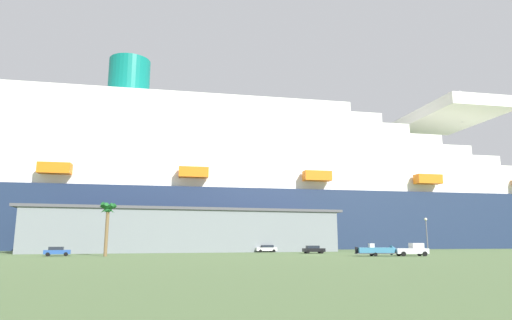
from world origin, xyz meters
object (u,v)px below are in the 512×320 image
at_px(parked_car_red_hatchback, 153,249).
at_px(street_lamp, 426,230).
at_px(palm_tree, 108,213).
at_px(parked_car_black_coupe, 313,249).
at_px(parked_car_blue_suv, 57,251).
at_px(small_boat_on_trailer, 379,250).
at_px(parked_car_white_van, 266,248).
at_px(cruise_ship, 243,191).
at_px(pickup_truck, 412,250).

bearing_deg(parked_car_red_hatchback, street_lamp, -24.47).
bearing_deg(palm_tree, parked_car_black_coupe, 7.07).
height_order(palm_tree, parked_car_blue_suv, palm_tree).
distance_m(small_boat_on_trailer, parked_car_white_van, 29.51).
xyz_separation_m(small_boat_on_trailer, parked_car_red_hatchback, (-36.59, 29.35, -0.13)).
bearing_deg(small_boat_on_trailer, parked_car_blue_suv, 164.10).
bearing_deg(cruise_ship, parked_car_red_hatchback, -127.59).
distance_m(pickup_truck, parked_car_white_van, 33.25).
xyz_separation_m(small_boat_on_trailer, parked_car_blue_suv, (-53.24, 15.17, -0.13)).
bearing_deg(parked_car_red_hatchback, parked_car_black_coupe, -22.27).
bearing_deg(parked_car_red_hatchback, small_boat_on_trailer, -38.74).
bearing_deg(parked_car_blue_suv, cruise_ship, 48.61).
xyz_separation_m(palm_tree, parked_car_blue_suv, (-8.14, 3.66, -6.43)).
relative_size(small_boat_on_trailer, parked_car_blue_suv, 1.91).
bearing_deg(parked_car_white_van, street_lamp, -38.15).
bearing_deg(parked_car_black_coupe, parked_car_red_hatchback, 157.73).
bearing_deg(street_lamp, parked_car_white_van, 141.85).
bearing_deg(small_boat_on_trailer, parked_car_black_coupe, 107.26).
relative_size(parked_car_black_coupe, parked_car_red_hatchback, 1.05).
bearing_deg(street_lamp, pickup_truck, -139.77).
relative_size(palm_tree, parked_car_white_van, 1.90).
bearing_deg(parked_car_blue_suv, small_boat_on_trailer, -15.90).
height_order(cruise_ship, parked_car_white_van, cruise_ship).
bearing_deg(small_boat_on_trailer, pickup_truck, -10.54).
xyz_separation_m(cruise_ship, street_lamp, (22.33, -60.43, -13.61)).
height_order(street_lamp, parked_car_white_van, street_lamp).
bearing_deg(street_lamp, parked_car_red_hatchback, 155.53).
height_order(cruise_ship, street_lamp, cruise_ship).
height_order(street_lamp, parked_car_red_hatchback, street_lamp).
bearing_deg(street_lamp, palm_tree, 174.86).
bearing_deg(cruise_ship, small_boat_on_trailer, -83.21).
relative_size(small_boat_on_trailer, parked_car_black_coupe, 1.84).
height_order(palm_tree, parked_car_red_hatchback, palm_tree).
relative_size(small_boat_on_trailer, parked_car_white_van, 1.76).
xyz_separation_m(small_boat_on_trailer, palm_tree, (-45.10, 11.51, 6.31)).
distance_m(pickup_truck, parked_car_black_coupe, 20.70).
height_order(parked_car_blue_suv, parked_car_white_van, same).
distance_m(cruise_ship, parked_car_black_coupe, 53.13).
bearing_deg(parked_car_black_coupe, pickup_truck, -58.03).
distance_m(small_boat_on_trailer, parked_car_blue_suv, 55.36).
relative_size(cruise_ship, parked_car_black_coupe, 65.18).
xyz_separation_m(pickup_truck, small_boat_on_trailer, (-5.84, 1.09, -0.08)).
xyz_separation_m(small_boat_on_trailer, street_lamp, (14.40, 6.15, 3.68)).
relative_size(cruise_ship, parked_car_blue_suv, 67.95).
bearing_deg(parked_car_white_van, small_boat_on_trailer, -65.88).
bearing_deg(cruise_ship, parked_car_white_van, -95.94).
xyz_separation_m(street_lamp, parked_car_black_coupe, (-19.52, 10.31, -3.81)).
distance_m(palm_tree, parked_car_blue_suv, 11.00).
bearing_deg(parked_car_red_hatchback, parked_car_blue_suv, -139.57).
xyz_separation_m(street_lamp, parked_car_red_hatchback, (-50.99, 23.20, -3.81)).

